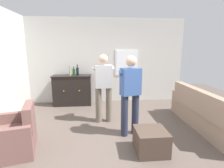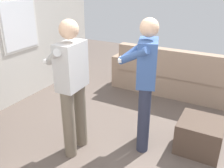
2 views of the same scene
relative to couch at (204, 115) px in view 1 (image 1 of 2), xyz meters
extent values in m
plane|color=brown|center=(-2.05, -0.24, -0.34)|extent=(10.40, 10.40, 0.00)
cube|color=beige|center=(-2.05, 2.42, 1.06)|extent=(5.20, 0.12, 2.80)
cube|color=silver|center=(-1.39, 2.36, 1.00)|extent=(0.78, 0.02, 0.88)
cube|color=white|center=(-1.39, 2.35, 1.00)|extent=(0.70, 0.03, 0.80)
cube|color=gray|center=(0.05, 0.00, -0.13)|extent=(0.55, 2.07, 0.42)
cube|color=gray|center=(-0.16, 0.00, 0.33)|extent=(0.18, 2.07, 0.50)
cube|color=gray|center=(0.05, 1.12, -0.02)|extent=(0.55, 0.18, 0.64)
cube|color=orange|center=(-0.03, 0.00, 0.26)|extent=(0.15, 0.40, 0.36)
cube|color=brown|center=(-3.89, -0.54, -0.14)|extent=(0.78, 0.78, 0.40)
cube|color=brown|center=(-3.64, -0.47, 0.28)|extent=(0.29, 0.65, 0.45)
cube|color=brown|center=(-3.80, -0.90, -0.04)|extent=(0.65, 0.27, 0.60)
cube|color=brown|center=(-3.98, -0.17, -0.04)|extent=(0.65, 0.27, 0.60)
cube|color=black|center=(-3.20, 2.06, 0.13)|extent=(1.19, 0.44, 0.95)
cube|color=black|center=(-3.20, 2.06, 0.62)|extent=(1.23, 0.48, 0.03)
sphere|color=#B79338|center=(-3.44, 1.83, 0.18)|extent=(0.04, 0.04, 0.04)
sphere|color=#B79338|center=(-2.96, 1.83, 0.18)|extent=(0.04, 0.04, 0.04)
cylinder|color=#1E4C23|center=(-3.14, 2.10, 0.73)|extent=(0.08, 0.08, 0.20)
cylinder|color=#1E4C23|center=(-3.14, 2.10, 0.86)|extent=(0.03, 0.03, 0.06)
cylinder|color=#262626|center=(-3.14, 2.10, 0.90)|extent=(0.03, 0.03, 0.02)
cylinder|color=gray|center=(-3.24, 2.03, 0.75)|extent=(0.06, 0.06, 0.22)
cylinder|color=gray|center=(-3.24, 2.03, 0.88)|extent=(0.03, 0.03, 0.05)
cylinder|color=#262626|center=(-3.24, 2.03, 0.92)|extent=(0.03, 0.03, 0.02)
cylinder|color=black|center=(-3.02, 2.09, 0.75)|extent=(0.08, 0.08, 0.24)
cylinder|color=black|center=(-3.02, 2.09, 0.91)|extent=(0.03, 0.03, 0.08)
cylinder|color=#262626|center=(-3.02, 2.09, 0.96)|extent=(0.04, 0.04, 0.02)
cube|color=#47382D|center=(-1.48, -0.78, -0.13)|extent=(0.54, 0.54, 0.42)
cylinder|color=#6B6051|center=(-2.38, 0.61, 0.10)|extent=(0.15, 0.15, 0.88)
cylinder|color=#6B6051|center=(-2.12, 0.63, 0.10)|extent=(0.15, 0.15, 0.88)
cube|color=#B7B7B7|center=(-2.25, 0.62, 0.81)|extent=(0.41, 0.24, 0.55)
sphere|color=#D8AD8C|center=(-2.25, 0.62, 1.23)|extent=(0.22, 0.22, 0.22)
cylinder|color=#B7B7B7|center=(-2.37, 0.78, 0.92)|extent=(0.31, 0.42, 0.29)
cylinder|color=#B7B7B7|center=(-2.14, 0.79, 0.92)|extent=(0.34, 0.40, 0.29)
cube|color=white|center=(-2.27, 0.94, 0.84)|extent=(0.15, 0.05, 0.04)
cylinder|color=#282D42|center=(-1.85, -0.14, 0.10)|extent=(0.15, 0.15, 0.88)
cylinder|color=#282D42|center=(-1.61, -0.06, 0.10)|extent=(0.15, 0.15, 0.88)
cube|color=#385693|center=(-1.73, -0.10, 0.81)|extent=(0.45, 0.33, 0.55)
sphere|color=#D8AD8C|center=(-1.73, -0.10, 1.23)|extent=(0.22, 0.22, 0.22)
cylinder|color=#385693|center=(-1.89, 0.01, 0.92)|extent=(0.22, 0.44, 0.29)
cylinder|color=#385693|center=(-1.67, 0.09, 0.92)|extent=(0.41, 0.33, 0.29)
cube|color=white|center=(-1.83, 0.20, 0.84)|extent=(0.15, 0.09, 0.04)
camera|label=1|loc=(-2.43, -3.54, 1.48)|focal=28.00mm
camera|label=2|loc=(-4.40, -1.08, 1.74)|focal=40.00mm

